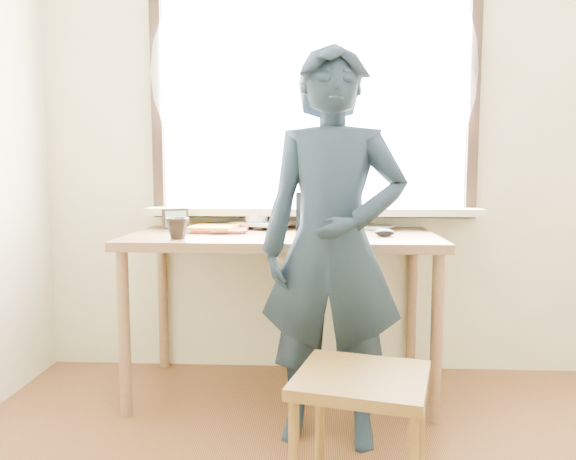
{
  "coord_description": "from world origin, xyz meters",
  "views": [
    {
      "loc": [
        -0.18,
        -1.22,
        1.17
      ],
      "look_at": [
        -0.29,
        0.95,
        0.93
      ],
      "focal_mm": 35.0,
      "sensor_mm": 36.0,
      "label": 1
    }
  ],
  "objects_px": {
    "desk": "(282,250)",
    "mug_dark": "(178,228)",
    "mug_white": "(257,220)",
    "person": "(333,248)",
    "work_chair": "(361,394)",
    "laptop": "(327,225)"
  },
  "relations": [
    {
      "from": "desk",
      "to": "mug_white",
      "type": "height_order",
      "value": "mug_white"
    },
    {
      "from": "desk",
      "to": "work_chair",
      "type": "bearing_deg",
      "value": -70.77
    },
    {
      "from": "mug_dark",
      "to": "work_chair",
      "type": "relative_size",
      "value": 0.2
    },
    {
      "from": "work_chair",
      "to": "person",
      "type": "xyz_separation_m",
      "value": [
        -0.09,
        0.45,
        0.45
      ]
    },
    {
      "from": "mug_dark",
      "to": "person",
      "type": "bearing_deg",
      "value": -20.18
    },
    {
      "from": "mug_white",
      "to": "work_chair",
      "type": "distance_m",
      "value": 1.38
    },
    {
      "from": "work_chair",
      "to": "person",
      "type": "bearing_deg",
      "value": 101.57
    },
    {
      "from": "mug_dark",
      "to": "person",
      "type": "distance_m",
      "value": 0.77
    },
    {
      "from": "mug_white",
      "to": "person",
      "type": "relative_size",
      "value": 0.08
    },
    {
      "from": "work_chair",
      "to": "person",
      "type": "relative_size",
      "value": 0.32
    },
    {
      "from": "desk",
      "to": "mug_dark",
      "type": "relative_size",
      "value": 14.47
    },
    {
      "from": "laptop",
      "to": "mug_dark",
      "type": "height_order",
      "value": "laptop"
    },
    {
      "from": "laptop",
      "to": "mug_dark",
      "type": "distance_m",
      "value": 0.74
    },
    {
      "from": "desk",
      "to": "person",
      "type": "xyz_separation_m",
      "value": [
        0.24,
        -0.51,
        0.09
      ]
    },
    {
      "from": "mug_white",
      "to": "mug_dark",
      "type": "distance_m",
      "value": 0.57
    },
    {
      "from": "laptop",
      "to": "work_chair",
      "type": "xyz_separation_m",
      "value": [
        0.11,
        -0.92,
        -0.5
      ]
    },
    {
      "from": "desk",
      "to": "mug_dark",
      "type": "xyz_separation_m",
      "value": [
        -0.48,
        -0.24,
        0.14
      ]
    },
    {
      "from": "laptop",
      "to": "mug_dark",
      "type": "relative_size",
      "value": 3.06
    },
    {
      "from": "mug_dark",
      "to": "work_chair",
      "type": "height_order",
      "value": "mug_dark"
    },
    {
      "from": "person",
      "to": "mug_dark",
      "type": "bearing_deg",
      "value": 166.03
    },
    {
      "from": "mug_white",
      "to": "person",
      "type": "xyz_separation_m",
      "value": [
        0.4,
        -0.74,
        -0.05
      ]
    },
    {
      "from": "work_chair",
      "to": "person",
      "type": "height_order",
      "value": "person"
    }
  ]
}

